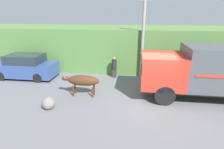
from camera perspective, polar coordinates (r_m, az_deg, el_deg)
ground_plane at (r=9.87m, az=12.00°, el=-8.27°), size 60.00×60.00×0.00m
hillside_embankment at (r=16.10m, az=10.74°, el=8.94°), size 32.00×6.32×3.38m
building_backdrop at (r=15.20m, az=-10.61°, el=7.59°), size 5.44×2.70×2.96m
cargo_truck at (r=10.72m, az=30.76°, el=1.15°), size 7.52×2.43×2.93m
brown_cow at (r=9.97m, az=-9.61°, el=-1.99°), size 2.18×0.60×1.24m
parked_suv at (r=14.17m, az=-26.50°, el=2.27°), size 4.46×1.80×1.74m
pedestrian_on_hill at (r=12.78m, az=0.73°, el=2.64°), size 0.40×0.40×1.54m
utility_pole at (r=12.52m, az=10.09°, el=12.90°), size 0.90×0.20×6.07m
roadside_rock at (r=9.28m, az=-20.03°, el=-8.76°), size 0.64×0.64×0.64m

